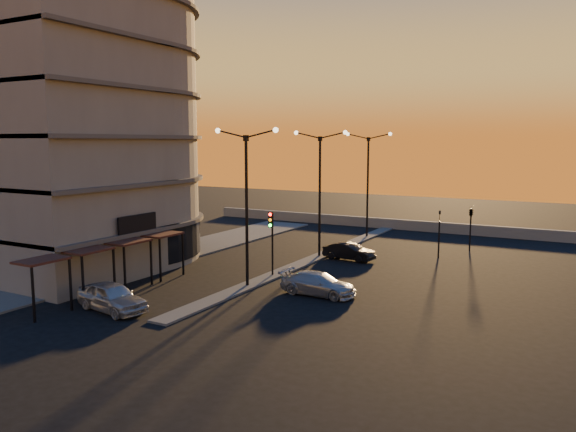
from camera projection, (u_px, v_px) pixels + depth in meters
The scene contains 14 objects.
ground at pixel (247, 287), 33.82m from camera, with size 120.00×120.00×0.00m, color black.
sidewalk_west at pixel (159, 257), 42.31m from camera, with size 5.00×40.00×0.12m, color #4B4B49.
median at pixel (319, 256), 42.50m from camera, with size 1.20×36.00×0.12m, color #4B4B49.
parapet at pixel (408, 225), 55.38m from camera, with size 44.00×0.50×1.00m, color slate.
building at pixel (77, 95), 38.96m from camera, with size 14.35×17.08×25.00m.
streetlamp_near at pixel (247, 195), 33.08m from camera, with size 4.32×0.32×9.51m.
streetlamp_mid at pixel (320, 183), 41.77m from camera, with size 4.32×0.32×9.51m.
streetlamp_far at pixel (368, 176), 50.45m from camera, with size 4.32×0.32×9.51m.
traffic_light_main at pixel (271, 233), 35.93m from camera, with size 0.28×0.44×4.25m.
signal_east_a at pixel (439, 233), 41.90m from camera, with size 0.13×0.16×3.60m.
signal_east_b at pixel (471, 213), 44.50m from camera, with size 0.42×1.99×3.60m.
car_hatchback at pixel (112, 297), 28.95m from camera, with size 1.77×4.41×1.50m, color #AEB2B6.
car_sedan at pixel (349, 251), 41.44m from camera, with size 1.34×3.85×1.27m, color black.
car_wagon at pixel (318, 284), 32.00m from camera, with size 1.81×4.46×1.29m, color #A8ACB0.
Camera 1 is at (18.04, -27.69, 8.73)m, focal length 35.00 mm.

